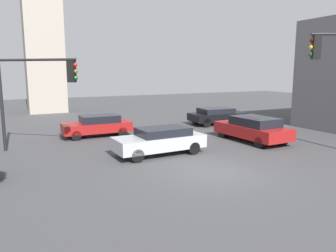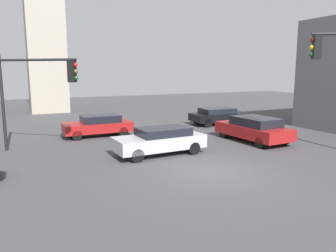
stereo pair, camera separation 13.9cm
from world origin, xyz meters
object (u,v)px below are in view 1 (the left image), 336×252
car_1 (160,140)px  car_2 (253,128)px  car_0 (98,125)px  traffic_light_1 (36,83)px  car_4 (218,115)px

car_1 → car_2: 6.12m
car_0 → traffic_light_1: bearing=39.9°
car_1 → car_2: car_2 is taller
car_0 → car_4: 9.43m
car_1 → car_2: size_ratio=0.96×
car_0 → car_4: (9.42, 0.44, -0.01)m
car_4 → car_2: bearing=-102.4°
traffic_light_1 → car_0: size_ratio=1.17×
car_2 → car_4: 6.22m
car_1 → car_4: 10.08m
traffic_light_1 → car_2: traffic_light_1 is taller
car_1 → car_2: bearing=-178.8°
car_0 → car_2: (7.68, -5.54, 0.05)m
car_0 → car_2: 9.47m
car_0 → car_2: bearing=144.9°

